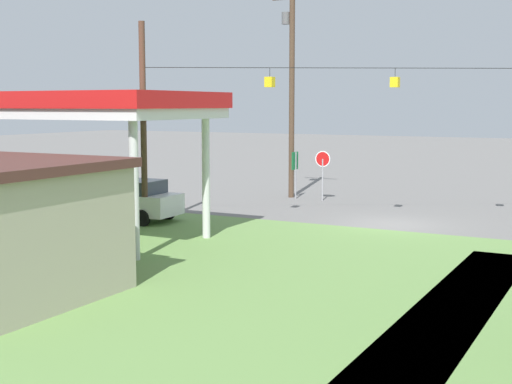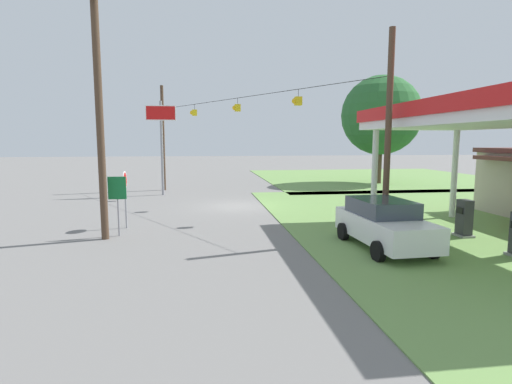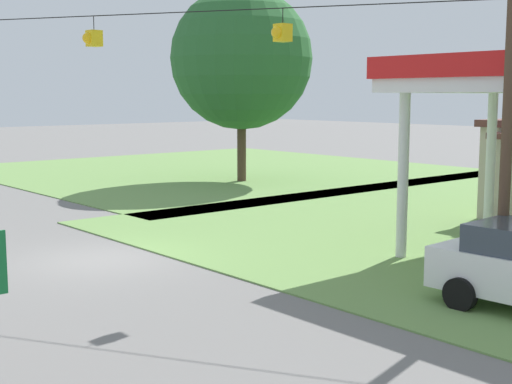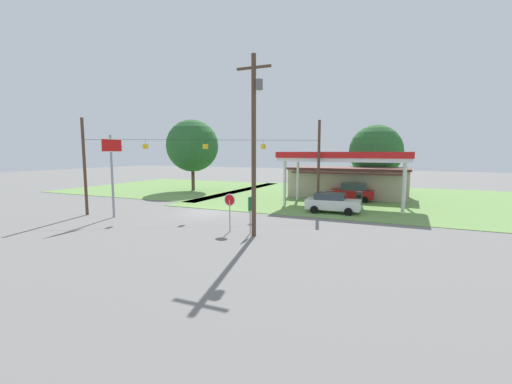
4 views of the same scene
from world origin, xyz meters
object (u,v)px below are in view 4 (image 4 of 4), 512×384
(gas_station_store, at_px, (348,182))
(utility_pole_main, at_px, (254,137))
(car_at_pumps_rear, at_px, (352,192))
(stop_sign_overhead, at_px, (112,160))
(car_at_pumps_front, at_px, (332,202))
(route_sign, at_px, (251,207))
(fuel_pump_far, at_px, (359,200))
(tree_behind_station, at_px, (376,151))
(tree_west_verge, at_px, (192,146))
(gas_station_canopy, at_px, (345,157))
(fuel_pump_near, at_px, (329,198))
(stop_sign_roadside, at_px, (230,204))

(gas_station_store, xyz_separation_m, utility_pole_main, (-2.20, -21.31, 4.36))
(car_at_pumps_rear, bearing_deg, stop_sign_overhead, 41.57)
(car_at_pumps_front, bearing_deg, route_sign, -110.81)
(fuel_pump_far, distance_m, tree_behind_station, 13.11)
(car_at_pumps_rear, distance_m, tree_west_verge, 21.78)
(route_sign, height_order, tree_west_verge, tree_west_verge)
(gas_station_canopy, bearing_deg, tree_behind_station, 82.43)
(gas_station_canopy, height_order, tree_west_verge, tree_west_verge)
(gas_station_store, height_order, fuel_pump_far, gas_station_store)
(fuel_pump_near, xyz_separation_m, tree_west_verge, (-19.59, 5.43, 5.32))
(tree_behind_station, bearing_deg, route_sign, -101.11)
(gas_station_store, distance_m, stop_sign_overhead, 25.42)
(utility_pole_main, bearing_deg, gas_station_store, 84.12)
(stop_sign_overhead, bearing_deg, fuel_pump_near, 42.11)
(gas_station_store, height_order, utility_pole_main, utility_pole_main)
(stop_sign_roadside, bearing_deg, car_at_pumps_front, -115.86)
(gas_station_store, relative_size, car_at_pumps_rear, 2.79)
(gas_station_store, height_order, stop_sign_roadside, gas_station_store)
(fuel_pump_far, xyz_separation_m, utility_pole_main, (-4.40, -14.01, 5.38))
(stop_sign_roadside, relative_size, route_sign, 1.04)
(car_at_pumps_rear, distance_m, tree_behind_station, 9.54)
(tree_behind_station, xyz_separation_m, tree_west_verge, (-22.64, -6.84, 0.74))
(car_at_pumps_rear, distance_m, stop_sign_roadside, 18.20)
(fuel_pump_near, relative_size, stop_sign_overhead, 0.23)
(car_at_pumps_front, xyz_separation_m, car_at_pumps_rear, (0.41, 7.80, 0.09))
(gas_station_store, distance_m, utility_pole_main, 21.86)
(car_at_pumps_rear, relative_size, tree_behind_station, 0.56)
(car_at_pumps_rear, height_order, stop_sign_roadside, stop_sign_roadside)
(gas_station_store, xyz_separation_m, fuel_pump_far, (2.21, -7.30, -1.02))
(gas_station_canopy, relative_size, stop_sign_overhead, 1.82)
(tree_behind_station, height_order, tree_west_verge, tree_west_verge)
(route_sign, bearing_deg, fuel_pump_far, 70.29)
(utility_pole_main, distance_m, tree_behind_station, 26.70)
(tree_behind_station, bearing_deg, stop_sign_roadside, -104.33)
(stop_sign_roadside, bearing_deg, car_at_pumps_rear, -106.27)
(stop_sign_roadside, distance_m, route_sign, 1.52)
(stop_sign_overhead, bearing_deg, utility_pole_main, -4.47)
(utility_pole_main, xyz_separation_m, tree_west_verge, (-18.02, 19.45, -0.06))
(fuel_pump_far, xyz_separation_m, stop_sign_overhead, (-17.22, -13.01, 3.89))
(tree_behind_station, bearing_deg, utility_pole_main, -99.96)
(car_at_pumps_front, height_order, tree_behind_station, tree_behind_station)
(gas_station_canopy, xyz_separation_m, utility_pole_main, (-2.99, -14.01, 1.38))
(fuel_pump_far, height_order, stop_sign_overhead, stop_sign_overhead)
(gas_station_canopy, distance_m, route_sign, 14.33)
(fuel_pump_far, relative_size, car_at_pumps_rear, 0.32)
(fuel_pump_far, xyz_separation_m, tree_west_verge, (-22.42, 5.43, 5.32))
(utility_pole_main, bearing_deg, car_at_pumps_front, 75.05)
(gas_station_canopy, xyz_separation_m, gas_station_store, (-0.79, 7.30, -2.98))
(stop_sign_overhead, xyz_separation_m, tree_west_verge, (-5.19, 18.44, 1.43))
(fuel_pump_near, xyz_separation_m, fuel_pump_far, (2.83, 0.00, 0.00))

